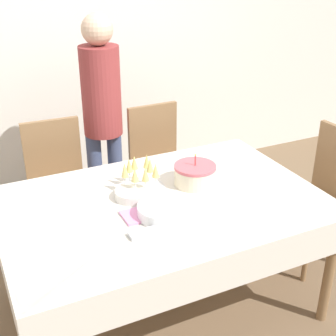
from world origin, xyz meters
The scene contains 14 objects.
ground_plane centered at (0.00, 0.00, 0.00)m, with size 12.00×12.00×0.00m, color brown.
wall_back centered at (0.00, 1.83, 1.35)m, with size 8.00×0.05×2.70m.
dining_table centered at (0.00, 0.00, 0.65)m, with size 1.78×1.18×0.75m.
dining_chair_far_left centered at (-0.39, 0.91, 0.53)m, with size 0.44×0.44×0.96m.
dining_chair_far_right centered at (0.39, 0.91, 0.53)m, with size 0.43×0.43×0.96m.
dining_chair_right_end centered at (1.21, 0.00, 0.53)m, with size 0.44×0.44×0.96m.
birthday_cake centered at (0.26, 0.10, 0.82)m, with size 0.25×0.25×0.20m.
champagne_tray centered at (-0.05, 0.19, 0.85)m, with size 0.28×0.28×0.18m.
plate_stack_main centered at (-0.07, -0.14, 0.79)m, with size 0.27×0.27×0.06m.
plate_stack_dessert centered at (-0.14, 0.10, 0.78)m, with size 0.20×0.20×0.05m.
cake_knife centered at (0.24, -0.11, 0.76)m, with size 0.28×0.15×0.00m.
fork_pile centered at (-0.22, -0.27, 0.76)m, with size 0.17×0.06×0.02m.
napkin_pile centered at (-0.19, -0.09, 0.76)m, with size 0.15×0.15×0.01m.
person_standing centered at (0.00, 1.02, 0.99)m, with size 0.28×0.28×1.65m.
Camera 1 is at (-0.96, -2.07, 2.05)m, focal length 50.00 mm.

